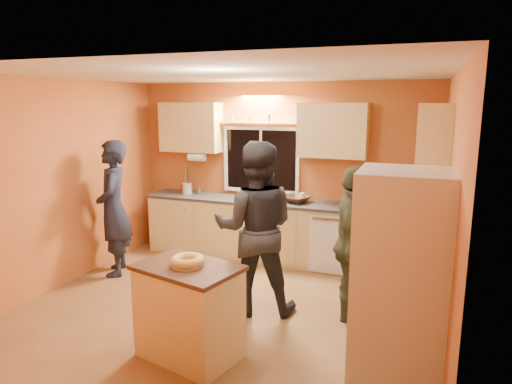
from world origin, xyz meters
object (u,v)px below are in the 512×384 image
at_px(refrigerator, 400,280).
at_px(island, 189,311).
at_px(person_center, 255,228).
at_px(person_right, 352,244).
at_px(person_left, 114,208).

relative_size(refrigerator, island, 1.74).
distance_m(refrigerator, person_center, 1.78).
relative_size(island, person_center, 0.54).
bearing_deg(person_center, person_right, 173.24).
bearing_deg(island, refrigerator, 22.24).
bearing_deg(island, person_right, 59.80).
bearing_deg(person_right, person_left, 79.14).
xyz_separation_m(island, person_right, (1.26, 1.28, 0.39)).
bearing_deg(person_left, island, 21.99).
xyz_separation_m(person_center, person_right, (1.03, 0.18, -0.12)).
bearing_deg(person_right, island, 128.53).
relative_size(person_left, person_right, 1.09).
xyz_separation_m(refrigerator, person_right, (-0.54, 1.03, -0.07)).
bearing_deg(person_center, island, 61.25).
bearing_deg(person_center, person_left, -27.14).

